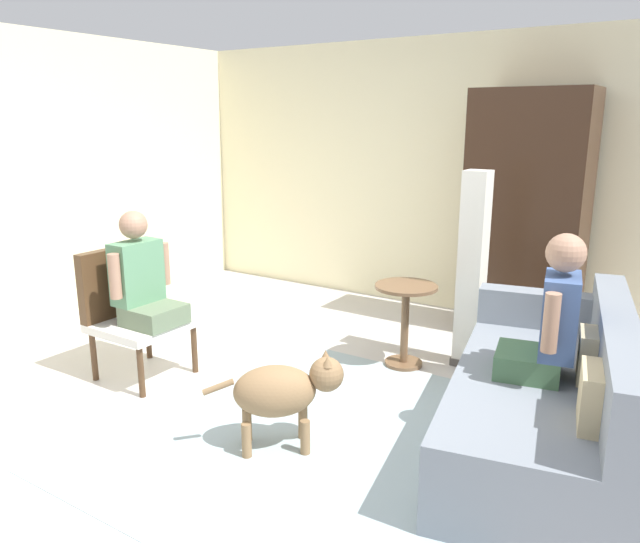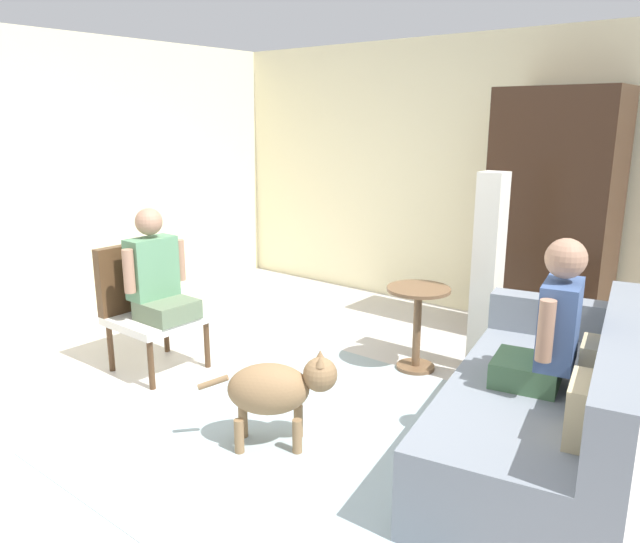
# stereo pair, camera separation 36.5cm
# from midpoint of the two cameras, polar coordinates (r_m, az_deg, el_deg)

# --- Properties ---
(ground_plane) EXTENTS (7.54, 7.54, 0.00)m
(ground_plane) POSITION_cam_midpoint_polar(r_m,az_deg,el_deg) (3.91, -2.83, -14.18)
(ground_plane) COLOR beige
(back_wall) EXTENTS (6.88, 0.12, 2.61)m
(back_wall) POSITION_cam_midpoint_polar(r_m,az_deg,el_deg) (5.92, 12.90, 8.52)
(back_wall) COLOR beige
(back_wall) RESTS_ON ground
(left_wall) EXTENTS (0.12, 6.00, 2.61)m
(left_wall) POSITION_cam_midpoint_polar(r_m,az_deg,el_deg) (6.09, -26.76, 7.51)
(left_wall) COLOR beige
(left_wall) RESTS_ON ground
(area_rug) EXTENTS (2.45, 2.44, 0.01)m
(area_rug) POSITION_cam_midpoint_polar(r_m,az_deg,el_deg) (3.76, -2.94, -15.31)
(area_rug) COLOR #9EB2B7
(area_rug) RESTS_ON ground
(couch) EXTENTS (1.26, 2.10, 0.85)m
(couch) POSITION_cam_midpoint_polar(r_m,az_deg,el_deg) (3.67, 17.94, -11.53)
(couch) COLOR slate
(couch) RESTS_ON ground
(armchair) EXTENTS (0.61, 0.61, 0.94)m
(armchair) POSITION_cam_midpoint_polar(r_m,az_deg,el_deg) (4.71, -19.64, -2.99)
(armchair) COLOR #4C331E
(armchair) RESTS_ON ground
(person_on_couch) EXTENTS (0.46, 0.49, 0.81)m
(person_on_couch) POSITION_cam_midpoint_polar(r_m,az_deg,el_deg) (3.46, 18.08, -4.39)
(person_on_couch) COLOR #416644
(person_on_armchair) EXTENTS (0.44, 0.52, 0.80)m
(person_on_armchair) POSITION_cam_midpoint_polar(r_m,az_deg,el_deg) (4.53, -18.63, -0.73)
(person_on_armchair) COLOR #627457
(round_end_table) EXTENTS (0.47, 0.47, 0.64)m
(round_end_table) POSITION_cam_midpoint_polar(r_m,az_deg,el_deg) (4.62, 5.78, -4.07)
(round_end_table) COLOR brown
(round_end_table) RESTS_ON ground
(dog) EXTENTS (0.66, 0.55, 0.57)m
(dog) POSITION_cam_midpoint_polar(r_m,az_deg,el_deg) (3.52, -6.55, -11.10)
(dog) COLOR olive
(dog) RESTS_ON ground
(column_lamp) EXTENTS (0.20, 0.20, 1.49)m
(column_lamp) POSITION_cam_midpoint_polar(r_m,az_deg,el_deg) (4.62, 11.94, -0.05)
(column_lamp) COLOR #4C4742
(column_lamp) RESTS_ON ground
(armoire_cabinet) EXTENTS (0.95, 0.56, 2.09)m
(armoire_cabinet) POSITION_cam_midpoint_polar(r_m,az_deg,el_deg) (5.39, 16.99, 4.98)
(armoire_cabinet) COLOR #382316
(armoire_cabinet) RESTS_ON ground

